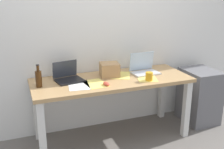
{
  "coord_description": "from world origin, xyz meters",
  "views": [
    {
      "loc": [
        -1.0,
        -2.69,
        1.7
      ],
      "look_at": [
        0.0,
        0.0,
        0.78
      ],
      "focal_mm": 43.45,
      "sensor_mm": 36.0,
      "label": 1
    }
  ],
  "objects": [
    {
      "name": "beer_bottle",
      "position": [
        -0.79,
        0.02,
        0.83
      ],
      "size": [
        0.06,
        0.06,
        0.24
      ],
      "color": "#47280F",
      "rests_on": "desk"
    },
    {
      "name": "paper_sheet_front_left",
      "position": [
        -0.4,
        -0.09,
        0.74
      ],
      "size": [
        0.25,
        0.32,
        0.0
      ],
      "primitive_type": "cube",
      "rotation": [
        0.0,
        0.0,
        -0.13
      ],
      "color": "white",
      "rests_on": "desk"
    },
    {
      "name": "laptop_left",
      "position": [
        -0.47,
        0.12,
        0.77
      ],
      "size": [
        0.33,
        0.3,
        0.2
      ],
      "color": "black",
      "rests_on": "desk"
    },
    {
      "name": "paper_sheet_front_right",
      "position": [
        0.38,
        -0.11,
        0.74
      ],
      "size": [
        0.29,
        0.34,
        0.0
      ],
      "primitive_type": "cube",
      "rotation": [
        0.0,
        0.0,
        -0.29
      ],
      "color": "#F4E06B",
      "rests_on": "desk"
    },
    {
      "name": "back_wall",
      "position": [
        0.0,
        0.4,
        1.3
      ],
      "size": [
        5.2,
        0.08,
        2.6
      ],
      "primitive_type": "cube",
      "color": "white",
      "rests_on": "ground"
    },
    {
      "name": "paper_sheet_near_back",
      "position": [
        0.14,
        0.08,
        0.74
      ],
      "size": [
        0.32,
        0.36,
        0.0
      ],
      "primitive_type": "cube",
      "rotation": [
        0.0,
        0.0,
        -0.45
      ],
      "color": "#F4E06B",
      "rests_on": "desk"
    },
    {
      "name": "laptop_right",
      "position": [
        0.43,
        0.07,
        0.79
      ],
      "size": [
        0.33,
        0.25,
        0.24
      ],
      "color": "silver",
      "rests_on": "desk"
    },
    {
      "name": "cardboard_box",
      "position": [
        0.01,
        0.1,
        0.81
      ],
      "size": [
        0.24,
        0.23,
        0.16
      ],
      "primitive_type": "cube",
      "rotation": [
        0.0,
        0.0,
        -0.15
      ],
      "color": "tan",
      "rests_on": "desk"
    },
    {
      "name": "desk",
      "position": [
        0.0,
        0.0,
        0.63
      ],
      "size": [
        1.78,
        0.67,
        0.73
      ],
      "color": "tan",
      "rests_on": "ground"
    },
    {
      "name": "paper_yellow_folder",
      "position": [
        -0.22,
        -0.1,
        0.74
      ],
      "size": [
        0.24,
        0.32,
        0.0
      ],
      "primitive_type": "cube",
      "rotation": [
        0.0,
        0.0,
        0.11
      ],
      "color": "#F4E06B",
      "rests_on": "desk"
    },
    {
      "name": "filing_cabinet",
      "position": [
        1.23,
        0.01,
        0.35
      ],
      "size": [
        0.4,
        0.48,
        0.7
      ],
      "primitive_type": "cube",
      "color": "slate",
      "rests_on": "ground"
    },
    {
      "name": "coffee_mug",
      "position": [
        0.36,
        -0.2,
        0.78
      ],
      "size": [
        0.08,
        0.08,
        0.09
      ],
      "primitive_type": "cylinder",
      "color": "gold",
      "rests_on": "desk"
    },
    {
      "name": "ground_plane",
      "position": [
        0.0,
        0.0,
        0.0
      ],
      "size": [
        8.0,
        8.0,
        0.0
      ],
      "primitive_type": "plane",
      "color": "slate"
    },
    {
      "name": "computer_mouse",
      "position": [
        -0.13,
        -0.18,
        0.75
      ],
      "size": [
        0.07,
        0.11,
        0.03
      ],
      "primitive_type": "ellipsoid",
      "rotation": [
        0.0,
        0.0,
        0.11
      ],
      "color": "#D84C38",
      "rests_on": "desk"
    }
  ]
}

